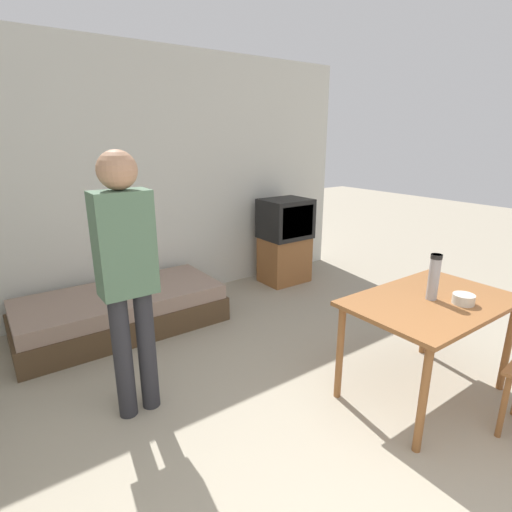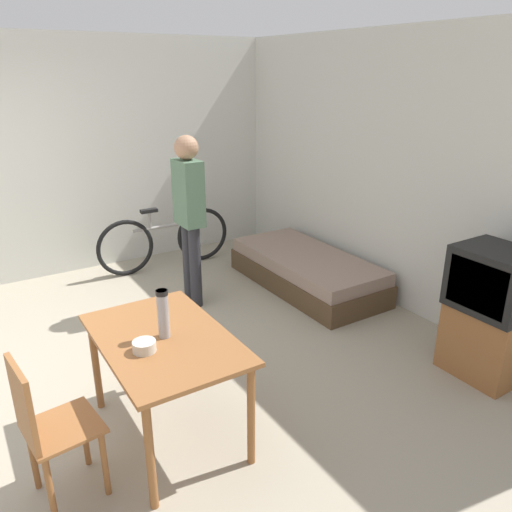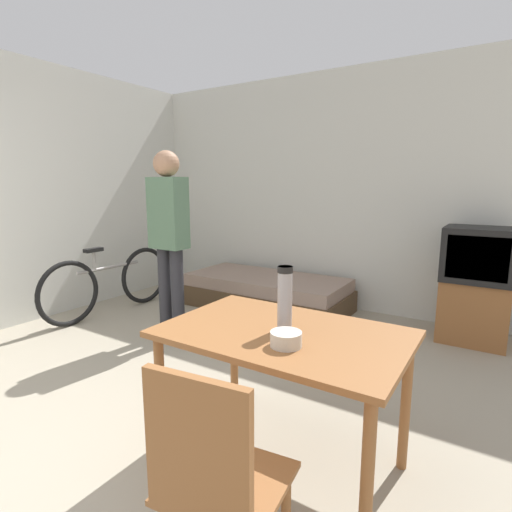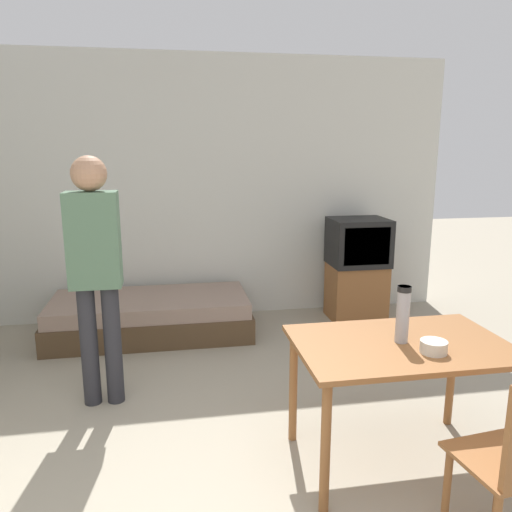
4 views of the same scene
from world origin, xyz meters
The scene contains 7 objects.
wall_back centered at (0.00, 3.79, 1.35)m, with size 5.55×0.06×2.70m.
daybed centered at (-0.39, 3.24, 0.19)m, with size 1.90×0.87×0.38m.
tv centered at (1.74, 3.37, 0.55)m, with size 0.58×0.48×1.07m.
dining_table centered at (1.06, 0.97, 0.65)m, with size 1.18×0.76×0.74m.
person_standing centered at (-0.68, 1.98, 1.02)m, with size 0.34×0.23×1.74m.
thermos_flask centered at (1.06, 0.98, 0.91)m, with size 0.08×0.08×0.32m.
mate_bowl centered at (1.16, 0.81, 0.77)m, with size 0.14×0.14×0.07m.
Camera 4 is at (-0.18, -1.43, 1.80)m, focal length 35.00 mm.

